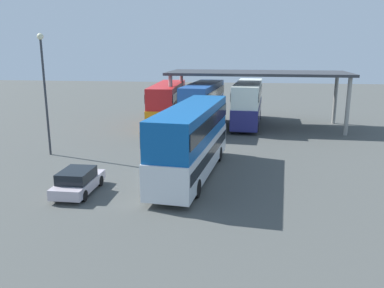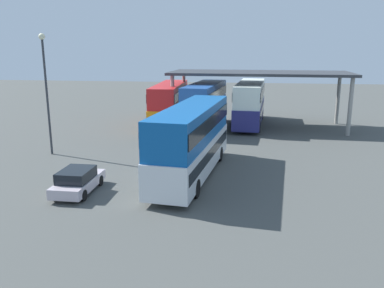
% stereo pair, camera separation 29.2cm
% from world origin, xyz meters
% --- Properties ---
extents(ground_plane, '(140.00, 140.00, 0.00)m').
position_xyz_m(ground_plane, '(0.00, 0.00, 0.00)').
color(ground_plane, '#494C49').
extents(double_decker_main, '(3.65, 11.67, 4.33)m').
position_xyz_m(double_decker_main, '(0.45, 2.14, 2.37)').
color(double_decker_main, silver).
rests_on(double_decker_main, ground_plane).
extents(parked_hatchback, '(1.74, 3.82, 1.35)m').
position_xyz_m(parked_hatchback, '(-5.30, -1.72, 0.67)').
color(parked_hatchback, '#BDB0B9').
rests_on(parked_hatchback, ground_plane).
extents(double_decker_near_canopy, '(3.02, 11.19, 4.15)m').
position_xyz_m(double_decker_near_canopy, '(-4.20, 18.54, 2.28)').
color(double_decker_near_canopy, orange).
rests_on(double_decker_near_canopy, ground_plane).
extents(double_decker_mid_row, '(3.57, 10.52, 4.38)m').
position_xyz_m(double_decker_mid_row, '(-0.36, 16.90, 2.40)').
color(double_decker_mid_row, silver).
rests_on(double_decker_mid_row, ground_plane).
extents(double_decker_far_right, '(3.28, 11.35, 4.34)m').
position_xyz_m(double_decker_far_right, '(3.99, 19.39, 2.38)').
color(double_decker_far_right, navy).
rests_on(double_decker_far_right, ground_plane).
extents(depot_canopy, '(17.58, 7.41, 5.45)m').
position_xyz_m(depot_canopy, '(4.80, 18.45, 5.10)').
color(depot_canopy, '#33353A').
rests_on(depot_canopy, ground_plane).
extents(lamppost_tall, '(0.44, 0.44, 8.69)m').
position_xyz_m(lamppost_tall, '(-10.61, 5.62, 5.39)').
color(lamppost_tall, '#33353A').
rests_on(lamppost_tall, ground_plane).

